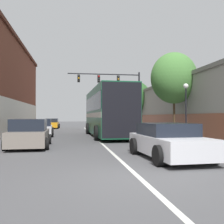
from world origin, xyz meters
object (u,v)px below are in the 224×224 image
Objects in this scene: bus at (108,110)px; parked_car_left_far at (52,124)px; parked_car_left_near at (29,134)px; parked_car_left_mid at (41,128)px; hatchback_foreground at (169,141)px; traffic_signal_gantry at (116,87)px; street_tree_far at (136,97)px; street_lamp at (186,104)px; street_tree_near at (174,78)px.

bus reaches higher than parked_car_left_far.
parked_car_left_near is 0.93× the size of parked_car_left_mid.
hatchback_foreground is 1.04× the size of parked_car_left_near.
bus is 2.31× the size of parked_car_left_mid.
bus is at bearing -104.24° from traffic_signal_gantry.
street_tree_far is (11.09, 12.53, 3.58)m from parked_car_left_mid.
street_lamp is 4.41m from street_tree_near.
street_tree_far is (11.22, -1.69, 3.62)m from parked_car_left_far.
street_lamp reaches higher than parked_car_left_far.
parked_car_left_far is at bearing 118.31° from street_lamp.
parked_car_left_mid is 0.73× the size of street_tree_far.
street_lamp is (4.07, 7.41, 1.77)m from hatchback_foreground.
traffic_signal_gantry reaches higher than street_tree_far.
street_tree_near is 1.09× the size of street_tree_far.
parked_car_left_mid is 17.11m from street_tree_far.
bus is 1.69× the size of street_tree_far.
bus is at bearing -39.12° from parked_car_left_near.
parked_car_left_near is 0.63× the size of street_tree_near.
parked_car_left_mid is 0.58× the size of traffic_signal_gantry.
bus is 16.54m from parked_car_left_far.
street_lamp is 17.61m from street_tree_far.
bus reaches higher than hatchback_foreground.
parked_car_left_near is 10.41m from street_lamp.
street_tree_near reaches higher than traffic_signal_gantry.
traffic_signal_gantry is (7.26, 6.42, 4.18)m from parked_car_left_mid.
traffic_signal_gantry is 1.26× the size of street_tree_far.
parked_car_left_far is 21.86m from street_lamp.
traffic_signal_gantry is at bearing -6.40° from hatchback_foreground.
street_lamp reaches higher than parked_car_left_near.
hatchback_foreground is at bearing -112.96° from street_tree_near.
parked_car_left_far is (-6.27, 26.59, -0.01)m from hatchback_foreground.
traffic_signal_gantry is (6.89, 14.32, 4.16)m from parked_car_left_near.
parked_car_left_mid is (-0.37, 7.90, -0.01)m from parked_car_left_near.
hatchback_foreground is at bearing -101.26° from street_tree_far.
traffic_signal_gantry reaches higher than parked_car_left_mid.
hatchback_foreground is 7.30m from parked_car_left_near.
bus is 2.52× the size of parked_car_left_far.
parked_car_left_near reaches higher than parked_car_left_mid.
parked_car_left_near is (-5.76, 4.47, 0.03)m from hatchback_foreground.
parked_car_left_far is at bearing -3.19° from parked_car_left_mid.
bus is at bearing -160.60° from parked_car_left_far.
parked_car_left_far is at bearing 10.29° from hatchback_foreground.
traffic_signal_gantry is at bearing 104.47° from street_lamp.
traffic_signal_gantry is at bearing -52.22° from parked_car_left_mid.
street_tree_far is (5.80, 13.87, 2.18)m from bus.
hatchback_foreground is 25.65m from street_tree_far.
parked_car_left_mid is (-5.29, 1.34, -1.40)m from bus.
street_tree_far reaches higher than hatchback_foreground.
hatchback_foreground is 0.65× the size of street_tree_near.
bus is 6.16m from street_tree_near.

